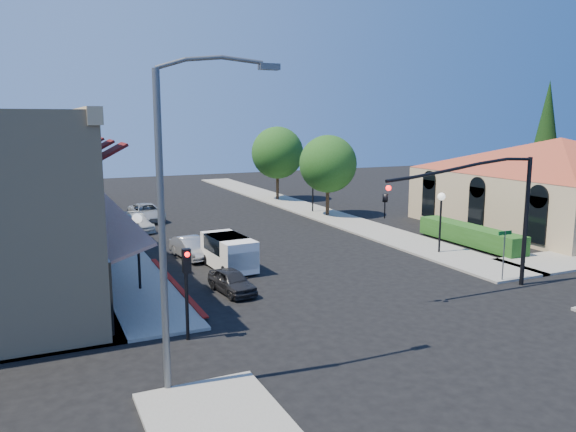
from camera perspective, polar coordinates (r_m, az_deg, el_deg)
name	(u,v)px	position (r m, az deg, el deg)	size (l,w,h in m)	color
ground	(400,320)	(22.58, 11.30, -10.30)	(120.00, 120.00, 0.00)	black
sidewalk_left	(91,222)	(44.89, -19.35, -0.54)	(3.50, 50.00, 0.12)	gray
sidewalk_right	(300,207)	(49.57, 1.19, 0.95)	(3.50, 50.00, 0.12)	gray
curb_red_strip	(175,287)	(26.84, -11.38, -7.04)	(0.25, 10.00, 0.06)	maroon
mission_building	(558,174)	(45.06, 25.76, 3.82)	(30.12, 30.12, 6.40)	tan
hedge	(469,245)	(36.48, 17.95, -2.85)	(1.40, 8.00, 1.10)	#205017
conifer_far	(546,135)	(53.69, 24.75, 7.50)	(3.20, 3.20, 11.00)	#3A2817
street_tree_a	(328,164)	(44.69, 4.08, 5.30)	(4.56, 4.56, 6.48)	#3A2817
street_tree_b	(277,153)	(53.63, -1.09, 6.44)	(4.94, 4.94, 7.02)	#3A2817
signal_mast_arm	(492,202)	(26.44, 20.02, 1.39)	(8.01, 0.39, 6.00)	black
secondary_signal	(187,277)	(19.79, -10.26, -6.10)	(0.28, 0.42, 3.32)	black
cobra_streetlight	(174,209)	(15.65, -11.52, 0.72)	(3.60, 0.25, 9.31)	#595B5E
street_name_sign	(504,247)	(28.50, 21.11, -2.99)	(0.80, 0.06, 2.50)	#595B5E
lamppost_left_near	(138,232)	(25.88, -15.03, -1.57)	(0.44, 0.44, 3.57)	black
lamppost_left_far	(101,194)	(39.59, -18.50, 2.11)	(0.44, 0.44, 3.57)	black
lamppost_right_near	(441,207)	(33.16, 15.28, 0.87)	(0.44, 0.44, 3.57)	black
lamppost_right_far	(313,180)	(46.45, 2.54, 3.67)	(0.44, 0.44, 3.57)	black
white_van	(229,251)	(29.15, -6.01, -3.51)	(1.92, 3.99, 1.73)	white
parked_car_a	(232,281)	(25.39, -5.72, -6.62)	(1.26, 3.12, 1.06)	black
parked_car_b	(191,248)	(31.87, -9.84, -3.21)	(1.26, 3.60, 1.19)	#949699
parked_car_c	(137,223)	(40.41, -15.13, -0.68)	(1.62, 3.98, 1.15)	beige
parked_car_d	(146,212)	(44.33, -14.18, 0.36)	(2.15, 4.66, 1.29)	#A5A8AA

